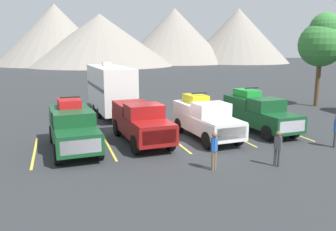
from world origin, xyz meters
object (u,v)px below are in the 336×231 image
at_px(pickup_truck_b, 141,121).
at_px(person_a, 336,129).
at_px(pickup_truck_c, 205,118).
at_px(pickup_truck_a, 73,126).
at_px(person_c, 214,149).
at_px(camper_trailer_a, 110,88).
at_px(pickup_truck_d, 258,112).
at_px(person_b, 278,146).

height_order(pickup_truck_b, person_a, pickup_truck_b).
distance_m(pickup_truck_c, person_a, 6.86).
distance_m(pickup_truck_a, person_c, 7.41).
bearing_deg(camper_trailer_a, pickup_truck_a, -110.75).
bearing_deg(pickup_truck_c, pickup_truck_d, 8.12).
xyz_separation_m(pickup_truck_d, person_b, (-2.78, -5.97, -0.28)).
distance_m(pickup_truck_d, person_a, 4.80).
relative_size(pickup_truck_b, camper_trailer_a, 0.67).
xyz_separation_m(camper_trailer_a, person_b, (5.15, -13.75, -1.18)).
xyz_separation_m(pickup_truck_d, camper_trailer_a, (-7.92, 7.78, 0.90)).
distance_m(pickup_truck_b, person_a, 10.23).
relative_size(pickup_truck_a, person_b, 3.60).
distance_m(pickup_truck_a, pickup_truck_b, 3.60).
xyz_separation_m(pickup_truck_b, pickup_truck_d, (7.50, 0.24, 0.03)).
xyz_separation_m(pickup_truck_a, person_a, (12.92, -3.86, -0.19)).
bearing_deg(person_a, pickup_truck_d, 112.57).
bearing_deg(person_b, pickup_truck_b, 129.50).
bearing_deg(pickup_truck_d, person_b, -114.92).
distance_m(pickup_truck_b, person_b, 7.43).
bearing_deg(pickup_truck_c, person_a, -34.49).
bearing_deg(person_b, person_a, 18.51).
bearing_deg(person_c, camper_trailer_a, 99.93).
bearing_deg(person_a, pickup_truck_a, 163.38).
xyz_separation_m(pickup_truck_d, person_a, (1.84, -4.43, -0.19)).
relative_size(pickup_truck_a, pickup_truck_d, 0.98).
xyz_separation_m(pickup_truck_b, camper_trailer_a, (-0.43, 8.02, 0.93)).
distance_m(pickup_truck_c, camper_trailer_a, 9.33).
xyz_separation_m(pickup_truck_a, pickup_truck_b, (3.59, 0.33, -0.03)).
distance_m(pickup_truck_a, person_a, 13.49).
height_order(pickup_truck_d, person_c, pickup_truck_d).
height_order(pickup_truck_a, pickup_truck_b, pickup_truck_a).
xyz_separation_m(pickup_truck_a, camper_trailer_a, (3.16, 8.35, 0.90)).
height_order(pickup_truck_a, pickup_truck_d, pickup_truck_d).
bearing_deg(camper_trailer_a, person_c, -80.07).
relative_size(pickup_truck_c, person_a, 3.16).
distance_m(pickup_truck_a, camper_trailer_a, 8.97).
bearing_deg(person_c, pickup_truck_c, 70.42).
bearing_deg(pickup_truck_c, person_b, -79.17).
bearing_deg(person_a, pickup_truck_c, 145.51).
xyz_separation_m(person_b, person_c, (-2.82, 0.43, 0.04)).
distance_m(pickup_truck_b, pickup_truck_d, 7.50).
bearing_deg(pickup_truck_d, person_a, -67.43).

